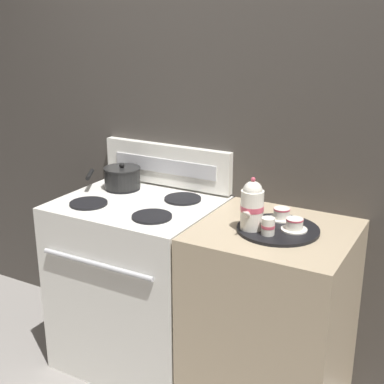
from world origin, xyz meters
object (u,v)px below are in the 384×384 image
Objects in this scene: saucepan at (122,177)px; teacup_left at (295,224)px; stove at (139,283)px; teapot at (252,205)px; serving_tray at (278,229)px; teacup_right at (282,214)px; creamer_jug at (268,226)px.

saucepan reaches higher than teacup_left.
stove is at bearing -179.78° from teacup_left.
teapot reaches higher than stove.
stove is at bearing 179.23° from serving_tray.
teacup_right is (0.92, -0.04, -0.03)m from saucepan.
saucepan is 2.61× the size of teacup_left.
creamer_jug reaches higher than serving_tray.
saucepan is 4.00× the size of creamer_jug.
teacup_right is at bearing 102.70° from serving_tray.
creamer_jug is (0.09, -0.03, -0.07)m from teapot.
saucepan reaches higher than creamer_jug.
stove is at bearing 172.31° from creamer_jug.
saucepan is 0.82× the size of serving_tray.
creamer_jug is at bearing -14.56° from saucepan.
teacup_left is at bearing 10.95° from serving_tray.
creamer_jug is (0.93, -0.24, -0.02)m from saucepan.
stove is 8.11× the size of teacup_left.
teapot is at bearing -14.32° from saucepan.
teacup_right is at bearing 7.55° from stove.
saucepan is 0.87m from teapot.
teacup_left is (0.07, 0.01, 0.03)m from serving_tray.
creamer_jug reaches higher than stove.
teacup_left is 1.00× the size of teacup_right.
serving_tray is 1.55× the size of teapot.
saucepan is 0.96m from creamer_jug.
teacup_left is 1.53× the size of creamer_jug.
creamer_jug is (0.01, -0.20, 0.01)m from teacup_right.
teapot is 0.20m from teacup_left.
saucepan is at bearing 165.68° from teapot.
creamer_jug is at bearing -98.10° from serving_tray.
saucepan is at bearing 165.44° from creamer_jug.
serving_tray is 3.16× the size of teacup_right.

